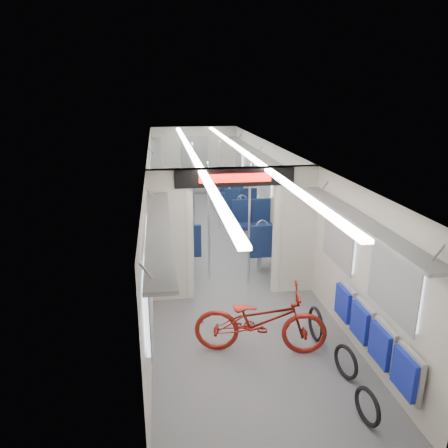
% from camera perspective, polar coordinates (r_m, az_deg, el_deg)
% --- Properties ---
extents(carriage, '(12.00, 12.02, 2.31)m').
position_cam_1_polar(carriage, '(9.14, -0.58, 4.33)').
color(carriage, '#515456').
rests_on(carriage, ground).
extents(bicycle, '(1.94, 1.02, 0.97)m').
position_cam_1_polar(bicycle, '(6.21, 4.77, -12.44)').
color(bicycle, maroon).
rests_on(bicycle, ground).
extents(flip_bench, '(0.12, 2.13, 0.54)m').
position_cam_1_polar(flip_bench, '(6.03, 18.75, -13.36)').
color(flip_bench, gray).
rests_on(flip_bench, carriage).
extents(bike_hoop_a, '(0.13, 0.44, 0.44)m').
position_cam_1_polar(bike_hoop_a, '(5.45, 18.19, -21.90)').
color(bike_hoop_a, black).
rests_on(bike_hoop_a, ground).
extents(bike_hoop_b, '(0.16, 0.45, 0.45)m').
position_cam_1_polar(bike_hoop_b, '(6.05, 15.61, -17.16)').
color(bike_hoop_b, black).
rests_on(bike_hoop_b, ground).
extents(bike_hoop_c, '(0.07, 0.52, 0.52)m').
position_cam_1_polar(bike_hoop_c, '(6.71, 11.87, -12.82)').
color(bike_hoop_c, black).
rests_on(bike_hoop_c, ground).
extents(seat_bay_near_left, '(0.93, 2.14, 1.12)m').
position_cam_1_polar(seat_bay_near_left, '(9.62, -6.34, -0.99)').
color(seat_bay_near_left, '#0D193A').
rests_on(seat_bay_near_left, ground).
extents(seat_bay_near_right, '(0.93, 2.16, 1.13)m').
position_cam_1_polar(seat_bay_near_right, '(9.65, 4.87, -0.86)').
color(seat_bay_near_right, '#0D193A').
rests_on(seat_bay_near_right, ground).
extents(seat_bay_far_left, '(0.94, 2.21, 1.14)m').
position_cam_1_polar(seat_bay_far_left, '(13.03, -7.04, 3.93)').
color(seat_bay_far_left, '#0D193A').
rests_on(seat_bay_far_left, ground).
extents(seat_bay_far_right, '(0.88, 1.95, 1.06)m').
position_cam_1_polar(seat_bay_far_right, '(12.83, 1.41, 3.69)').
color(seat_bay_far_right, '#0D193A').
rests_on(seat_bay_far_right, ground).
extents(stanchion_near_left, '(0.04, 0.04, 2.30)m').
position_cam_1_polar(stanchion_near_left, '(8.17, -1.99, 0.17)').
color(stanchion_near_left, silver).
rests_on(stanchion_near_left, ground).
extents(stanchion_near_right, '(0.04, 0.04, 2.30)m').
position_cam_1_polar(stanchion_near_right, '(8.01, 3.29, -0.21)').
color(stanchion_near_right, silver).
rests_on(stanchion_near_right, ground).
extents(stanchion_far_left, '(0.04, 0.04, 2.30)m').
position_cam_1_polar(stanchion_far_left, '(10.91, -3.99, 4.55)').
color(stanchion_far_left, silver).
rests_on(stanchion_far_left, ground).
extents(stanchion_far_right, '(0.04, 0.04, 2.30)m').
position_cam_1_polar(stanchion_far_right, '(11.29, -0.64, 5.04)').
color(stanchion_far_right, silver).
rests_on(stanchion_far_right, ground).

